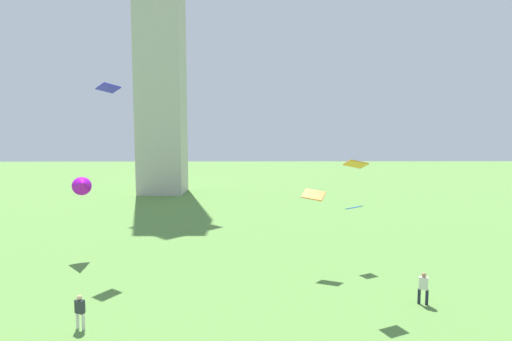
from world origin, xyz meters
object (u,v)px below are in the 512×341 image
at_px(kite_flying_0, 82,185).
at_px(kite_flying_4, 354,208).
at_px(monument_obelisk, 160,22).
at_px(kite_flying_5, 314,195).
at_px(person_0, 423,286).
at_px(kite_flying_2, 356,164).
at_px(kite_flying_1, 109,88).
at_px(person_1, 80,310).

relative_size(kite_flying_0, kite_flying_4, 2.19).
relative_size(monument_obelisk, kite_flying_5, 29.67).
height_order(person_0, kite_flying_5, kite_flying_5).
distance_m(kite_flying_0, kite_flying_2, 20.02).
bearing_deg(kite_flying_0, person_0, -46.74).
xyz_separation_m(kite_flying_4, kite_flying_5, (-2.92, -0.68, 1.01)).
height_order(kite_flying_1, kite_flying_4, kite_flying_1).
distance_m(kite_flying_1, kite_flying_2, 17.77).
xyz_separation_m(kite_flying_1, kite_flying_4, (17.08, -1.26, -8.27)).
bearing_deg(kite_flying_2, kite_flying_0, -41.58).
distance_m(person_1, kite_flying_2, 15.75).
distance_m(kite_flying_1, kite_flying_4, 19.01).
height_order(kite_flying_0, kite_flying_2, kite_flying_2).
distance_m(monument_obelisk, kite_flying_5, 44.20).
distance_m(person_1, kite_flying_5, 15.45).
bearing_deg(kite_flying_4, person_1, -177.77).
bearing_deg(kite_flying_1, kite_flying_2, -81.00).
xyz_separation_m(monument_obelisk, person_1, (5.32, -43.35, -24.52)).
bearing_deg(person_0, kite_flying_0, -177.37).
relative_size(kite_flying_0, kite_flying_2, 1.93).
bearing_deg(monument_obelisk, person_1, -83.01).
bearing_deg(monument_obelisk, kite_flying_2, -64.37).
bearing_deg(kite_flying_0, person_1, -93.76).
bearing_deg(kite_flying_2, kite_flying_4, -122.02).
height_order(person_0, kite_flying_2, kite_flying_2).
relative_size(kite_flying_2, kite_flying_4, 1.13).
xyz_separation_m(kite_flying_1, kite_flying_5, (14.15, -1.94, -7.26)).
distance_m(kite_flying_2, kite_flying_4, 6.74).
bearing_deg(person_1, kite_flying_0, 135.49).
bearing_deg(monument_obelisk, person_0, -60.78).
distance_m(person_0, person_1, 17.68).
bearing_deg(kite_flying_5, kite_flying_0, 15.39).
distance_m(person_0, kite_flying_2, 7.58).
distance_m(person_0, kite_flying_4, 7.48).
distance_m(person_1, kite_flying_4, 17.99).
xyz_separation_m(person_0, kite_flying_4, (-2.23, 6.41, 3.13)).
bearing_deg(kite_flying_1, kite_flying_4, -61.56).
bearing_deg(kite_flying_5, monument_obelisk, -37.58).
bearing_deg(kite_flying_1, kite_flying_5, -65.14).
bearing_deg(kite_flying_0, kite_flying_2, -48.47).
relative_size(person_1, kite_flying_5, 0.98).
height_order(monument_obelisk, kite_flying_0, monument_obelisk).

